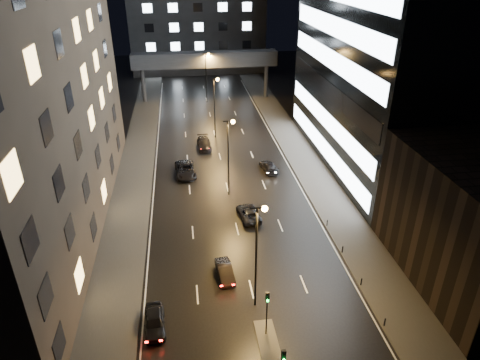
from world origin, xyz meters
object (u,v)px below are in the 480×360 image
Objects in this scene: car_away_c at (185,170)px; car_toward_a at (249,213)px; car_away_b at (225,271)px; car_toward_b at (269,167)px; car_away_d at (204,144)px; car_away_a at (155,321)px.

car_toward_a is (7.05, -12.24, -0.15)m from car_away_c.
car_toward_b reaches higher than car_away_b.
car_away_d reaches higher than car_toward_b.
car_away_b is 10.75m from car_toward_a.
car_away_c reaches higher than car_away_b.
car_toward_b reaches higher than car_toward_a.
car_away_d is 1.13× the size of car_toward_b.
car_away_d reaches higher than car_away_a.
car_away_c is at bearing -66.66° from car_toward_a.
car_toward_a is at bearing 62.83° from car_away_b.
car_away_c is (-3.18, 22.27, 0.16)m from car_away_b.
car_away_a is at bearing -145.16° from car_away_b.
car_away_c is at bearing 92.08° from car_away_b.
car_toward_b is at bearing 62.39° from car_away_b.
car_away_b is at bearing 61.82° from car_toward_b.
car_away_d is at bearing 75.85° from car_away_a.
car_away_a is at bearing -100.89° from car_away_c.
car_away_c is at bearing -110.94° from car_away_d.
car_away_d is 21.84m from car_toward_a.
car_away_b is 23.64m from car_toward_b.
car_away_a is at bearing -101.69° from car_away_d.
car_away_d is at bearing -54.42° from car_toward_b.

